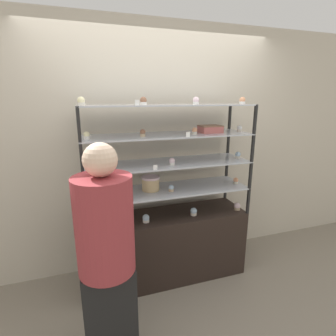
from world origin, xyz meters
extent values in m
plane|color=gray|center=(0.00, 0.00, 0.00)|extent=(20.00, 20.00, 0.00)
cube|color=beige|center=(0.00, 0.38, 1.30)|extent=(8.00, 0.05, 2.60)
cube|color=black|center=(0.00, 0.00, 0.35)|extent=(1.59, 0.47, 0.70)
cube|color=black|center=(-0.78, 0.22, 0.84)|extent=(0.02, 0.02, 0.27)
cube|color=black|center=(0.78, 0.22, 0.84)|extent=(0.02, 0.02, 0.27)
cube|color=black|center=(-0.78, -0.22, 0.84)|extent=(0.02, 0.02, 0.27)
cube|color=black|center=(0.78, -0.22, 0.84)|extent=(0.02, 0.02, 0.27)
cube|color=#B7BCC6|center=(0.00, 0.00, 0.97)|extent=(1.59, 0.47, 0.01)
cube|color=black|center=(-0.78, 0.22, 1.11)|extent=(0.02, 0.02, 0.27)
cube|color=black|center=(0.78, 0.22, 1.11)|extent=(0.02, 0.02, 0.27)
cube|color=black|center=(-0.78, -0.22, 1.11)|extent=(0.02, 0.02, 0.27)
cube|color=black|center=(0.78, -0.22, 1.11)|extent=(0.02, 0.02, 0.27)
cube|color=#B7BCC6|center=(0.00, 0.00, 1.24)|extent=(1.59, 0.47, 0.01)
cube|color=black|center=(-0.78, 0.22, 1.38)|extent=(0.02, 0.02, 0.27)
cube|color=black|center=(0.78, 0.22, 1.38)|extent=(0.02, 0.02, 0.27)
cube|color=black|center=(-0.78, -0.22, 1.38)|extent=(0.02, 0.02, 0.27)
cube|color=black|center=(0.78, -0.22, 1.38)|extent=(0.02, 0.02, 0.27)
cube|color=#B7BCC6|center=(0.00, 0.00, 1.51)|extent=(1.59, 0.47, 0.01)
cube|color=black|center=(-0.78, 0.22, 1.65)|extent=(0.02, 0.02, 0.27)
cube|color=black|center=(0.78, 0.22, 1.65)|extent=(0.02, 0.02, 0.27)
cube|color=black|center=(-0.78, -0.22, 1.65)|extent=(0.02, 0.02, 0.27)
cube|color=black|center=(0.78, -0.22, 1.65)|extent=(0.02, 0.02, 0.27)
cube|color=#B7BCC6|center=(0.00, 0.00, 1.78)|extent=(1.59, 0.47, 0.01)
cylinder|color=#DBBC84|center=(-0.17, 0.03, 1.03)|extent=(0.17, 0.17, 0.12)
cylinder|color=silver|center=(-0.17, 0.03, 1.10)|extent=(0.17, 0.17, 0.02)
cube|color=#C66660|center=(0.43, -0.01, 1.55)|extent=(0.21, 0.16, 0.06)
cube|color=#8C5B42|center=(0.43, -0.01, 1.58)|extent=(0.21, 0.17, 0.01)
cylinder|color=#CCB28C|center=(-0.74, -0.08, 0.72)|extent=(0.06, 0.06, 0.03)
sphere|color=silver|center=(-0.74, -0.08, 0.75)|extent=(0.07, 0.07, 0.07)
cylinder|color=white|center=(-0.25, -0.09, 0.72)|extent=(0.06, 0.06, 0.03)
sphere|color=silver|center=(-0.25, -0.09, 0.75)|extent=(0.07, 0.07, 0.07)
cylinder|color=beige|center=(0.24, -0.09, 0.72)|extent=(0.06, 0.06, 0.03)
sphere|color=silver|center=(0.24, -0.09, 0.75)|extent=(0.07, 0.07, 0.07)
cylinder|color=#CCB28C|center=(0.73, -0.12, 0.72)|extent=(0.06, 0.06, 0.03)
sphere|color=silver|center=(0.73, -0.12, 0.75)|extent=(0.07, 0.07, 0.07)
cube|color=white|center=(-0.45, -0.22, 0.73)|extent=(0.04, 0.00, 0.04)
cylinder|color=#CCB28C|center=(-0.73, -0.06, 0.99)|extent=(0.05, 0.05, 0.03)
sphere|color=#F4EAB2|center=(-0.73, -0.06, 1.02)|extent=(0.05, 0.05, 0.05)
cylinder|color=#CCB28C|center=(0.01, -0.07, 0.99)|extent=(0.05, 0.05, 0.03)
sphere|color=silver|center=(0.01, -0.07, 1.02)|extent=(0.05, 0.05, 0.05)
cylinder|color=beige|center=(0.73, -0.06, 0.99)|extent=(0.05, 0.05, 0.03)
sphere|color=#E5996B|center=(0.73, -0.06, 1.02)|extent=(0.05, 0.05, 0.05)
cube|color=white|center=(-0.47, -0.22, 1.00)|extent=(0.04, 0.00, 0.04)
cylinder|color=#CCB28C|center=(-0.72, -0.05, 1.26)|extent=(0.05, 0.05, 0.03)
sphere|color=white|center=(-0.72, -0.05, 1.29)|extent=(0.05, 0.05, 0.05)
cylinder|color=white|center=(0.01, -0.10, 1.26)|extent=(0.05, 0.05, 0.03)
sphere|color=silver|center=(0.01, -0.10, 1.29)|extent=(0.05, 0.05, 0.05)
cylinder|color=beige|center=(0.74, -0.05, 1.26)|extent=(0.05, 0.05, 0.03)
sphere|color=silver|center=(0.74, -0.05, 1.29)|extent=(0.05, 0.05, 0.05)
cube|color=white|center=(-0.19, -0.22, 1.27)|extent=(0.04, 0.00, 0.04)
cylinder|color=white|center=(-0.73, -0.08, 1.53)|extent=(0.05, 0.05, 0.03)
sphere|color=#F4EAB2|center=(-0.73, -0.08, 1.56)|extent=(0.05, 0.05, 0.05)
cylinder|color=#CCB28C|center=(-0.26, -0.07, 1.53)|extent=(0.05, 0.05, 0.03)
sphere|color=#8C5B42|center=(-0.26, -0.07, 1.56)|extent=(0.05, 0.05, 0.05)
cylinder|color=beige|center=(0.23, -0.08, 1.53)|extent=(0.05, 0.05, 0.03)
sphere|color=#E5996B|center=(0.23, -0.08, 1.56)|extent=(0.05, 0.05, 0.05)
cylinder|color=beige|center=(0.74, -0.04, 1.53)|extent=(0.05, 0.05, 0.03)
sphere|color=white|center=(0.74, -0.04, 1.56)|extent=(0.05, 0.05, 0.05)
cube|color=white|center=(0.11, -0.22, 1.54)|extent=(0.04, 0.00, 0.04)
cylinder|color=beige|center=(-0.75, -0.13, 1.80)|extent=(0.05, 0.05, 0.02)
sphere|color=#F4EAB2|center=(-0.75, -0.13, 1.83)|extent=(0.06, 0.06, 0.06)
cylinder|color=white|center=(-0.24, -0.07, 1.80)|extent=(0.05, 0.05, 0.02)
sphere|color=#8C5B42|center=(-0.24, -0.07, 1.83)|extent=(0.06, 0.06, 0.06)
cylinder|color=white|center=(0.24, -0.07, 1.80)|extent=(0.05, 0.05, 0.02)
sphere|color=silver|center=(0.24, -0.07, 1.83)|extent=(0.06, 0.06, 0.06)
cylinder|color=white|center=(0.75, -0.05, 1.80)|extent=(0.05, 0.05, 0.02)
sphere|color=#E5996B|center=(0.75, -0.05, 1.83)|extent=(0.06, 0.06, 0.06)
cube|color=white|center=(-0.33, -0.22, 1.81)|extent=(0.04, 0.00, 0.04)
cube|color=black|center=(-0.67, -0.75, 0.37)|extent=(0.35, 0.20, 0.74)
cylinder|color=#993338|center=(-0.67, -0.75, 1.06)|extent=(0.37, 0.37, 0.64)
sphere|color=beige|center=(-0.67, -0.75, 1.49)|extent=(0.21, 0.21, 0.21)
camera|label=1|loc=(-0.76, -2.32, 1.85)|focal=28.00mm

